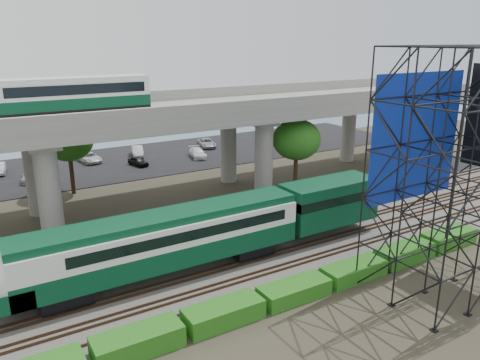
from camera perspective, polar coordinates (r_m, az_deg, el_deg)
ground at (r=32.60m, az=0.47°, el=-11.35°), size 140.00×140.00×0.00m
ballast_bed at (r=34.08m, az=-1.32°, el=-9.84°), size 90.00×12.00×0.20m
service_road at (r=41.05m, az=-7.28°, el=-5.29°), size 90.00×5.00×0.08m
parking_lot at (r=62.30m, az=-16.18°, el=1.85°), size 90.00×18.00×0.08m
harbor_water at (r=83.29m, az=-20.27°, el=5.11°), size 140.00×40.00×0.03m
rail_tracks at (r=34.00m, az=-1.32°, el=-9.57°), size 90.00×9.52×0.16m
commuter_train at (r=31.79m, az=-5.55°, el=-6.43°), size 29.30×3.06×4.30m
overpass at (r=43.62m, az=-11.23°, el=7.02°), size 80.00×12.00×12.40m
scaffold_tower at (r=31.08m, az=24.68°, el=0.50°), size 9.36×6.36×15.00m
hedge_strip at (r=29.76m, az=6.64°, el=-13.19°), size 34.60×1.80×1.20m
trees at (r=43.08m, az=-16.34°, el=2.94°), size 40.94×16.94×7.69m
parked_cars at (r=61.99m, az=-15.60°, el=2.47°), size 35.80×9.84×1.31m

